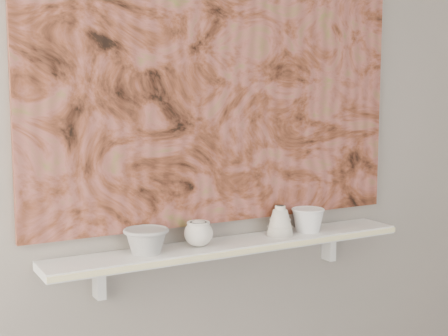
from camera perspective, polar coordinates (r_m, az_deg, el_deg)
wall_back at (r=2.30m, az=-0.22°, el=3.97°), size 3.60×0.00×3.60m
shelf at (r=2.29m, az=0.96°, el=-7.10°), size 1.40×0.18×0.03m
shelf_stripe at (r=2.21m, az=2.19°, el=-7.60°), size 1.40×0.01×0.02m
bracket_left at (r=2.17m, az=-11.36°, el=-10.06°), size 0.03×0.06×0.12m
bracket_right at (r=2.63m, az=9.55°, el=-7.01°), size 0.03×0.06×0.12m
painting at (r=2.29m, az=-0.04°, el=8.71°), size 1.50×0.02×1.10m
house_motif at (r=2.54m, az=8.97°, el=1.50°), size 0.09×0.00×0.08m
bowl_grey at (r=2.12m, az=-7.12°, el=-6.59°), size 0.19×0.19×0.09m
cup_cream at (r=2.20m, az=-2.35°, el=-6.00°), size 0.11×0.11×0.09m
bell_vessel at (r=2.37m, az=5.15°, el=-4.80°), size 0.14×0.14×0.11m
bowl_white at (r=2.45m, az=7.68°, el=-4.71°), size 0.13×0.13×0.09m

